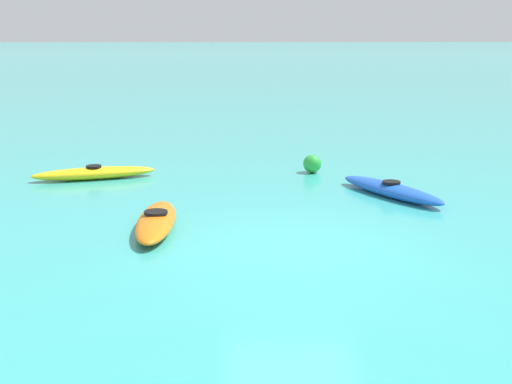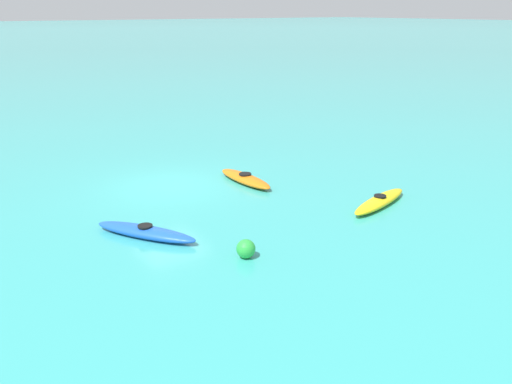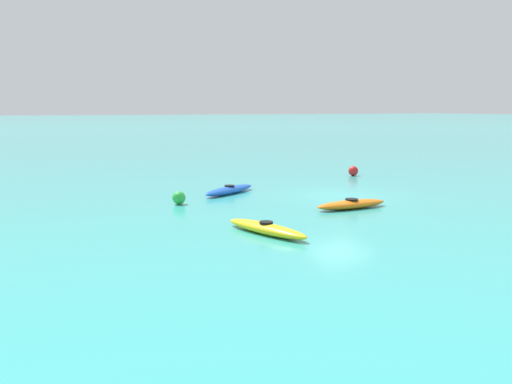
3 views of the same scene
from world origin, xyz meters
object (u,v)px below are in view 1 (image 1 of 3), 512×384
Objects in this scene: kayak_blue at (391,190)px; buoy_green at (312,164)px; kayak_yellow at (94,173)px; kayak_orange at (156,221)px.

buoy_green is (2.80, 1.57, 0.09)m from kayak_blue.
kayak_yellow is 5.19m from kayak_orange.
kayak_orange is (-2.57, 5.25, 0.00)m from kayak_blue.
kayak_yellow and kayak_blue have the same top height.
buoy_green reaches higher than kayak_orange.
buoy_green is at bearing 29.23° from kayak_blue.
kayak_orange is 5.83× the size of buoy_green.
buoy_green reaches higher than kayak_yellow.
buoy_green is at bearing -83.38° from kayak_yellow.
kayak_orange is at bearing 145.58° from buoy_green.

